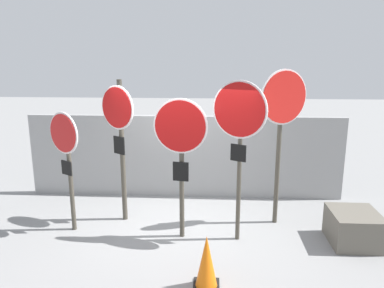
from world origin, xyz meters
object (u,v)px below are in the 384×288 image
stop_sign_1 (119,128)px  traffic_cone_0 (207,262)px  stop_sign_2 (181,142)px  stop_sign_3 (239,126)px  storage_crate (354,228)px  stop_sign_0 (66,149)px  stop_sign_4 (282,115)px

stop_sign_1 → traffic_cone_0: stop_sign_1 is taller
traffic_cone_0 → stop_sign_2: bearing=108.6°
stop_sign_3 → traffic_cone_0: size_ratio=3.59×
stop_sign_3 → storage_crate: bearing=28.1°
stop_sign_0 → stop_sign_4: stop_sign_4 is taller
storage_crate → traffic_cone_0: bearing=-150.7°
stop_sign_2 → stop_sign_3: size_ratio=0.89×
stop_sign_1 → stop_sign_2: stop_sign_1 is taller
stop_sign_0 → stop_sign_3: 2.90m
stop_sign_0 → storage_crate: size_ratio=2.53×
stop_sign_1 → stop_sign_3: bearing=15.2°
stop_sign_1 → stop_sign_2: size_ratio=1.10×
stop_sign_4 → traffic_cone_0: 2.87m
storage_crate → stop_sign_4: bearing=149.6°
traffic_cone_0 → stop_sign_0: bearing=148.0°
stop_sign_4 → storage_crate: bearing=-58.5°
stop_sign_1 → traffic_cone_0: (1.59, -1.97, -1.38)m
stop_sign_1 → stop_sign_4: stop_sign_4 is taller
traffic_cone_0 → stop_sign_4: bearing=58.1°
stop_sign_4 → storage_crate: (1.13, -0.66, -1.74)m
stop_sign_4 → storage_crate: size_ratio=3.35×
stop_sign_2 → traffic_cone_0: size_ratio=3.20×
stop_sign_3 → stop_sign_4: stop_sign_4 is taller
stop_sign_3 → stop_sign_4: size_ratio=0.95×
stop_sign_1 → traffic_cone_0: 2.89m
stop_sign_0 → stop_sign_2: 1.96m
stop_sign_2 → stop_sign_3: bearing=7.3°
stop_sign_1 → stop_sign_2: 1.31m
stop_sign_1 → storage_crate: stop_sign_1 is taller
stop_sign_1 → storage_crate: bearing=23.9°
stop_sign_2 → stop_sign_4: stop_sign_4 is taller
stop_sign_2 → storage_crate: 3.15m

